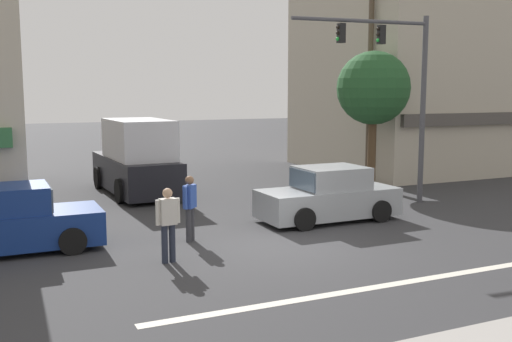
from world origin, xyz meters
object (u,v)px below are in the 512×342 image
traffic_light_mast (399,78)px  sedan_crossing_center (10,222)px  utility_pole_far_right (370,77)px  pedestrian_mid_crossing (190,204)px  sedan_parked_curbside (329,196)px  street_tree (373,89)px  pedestrian_far_side (168,220)px  box_truck_waiting_far (137,160)px

traffic_light_mast → sedan_crossing_center: size_ratio=1.51×
utility_pole_far_right → sedan_crossing_center: 15.48m
traffic_light_mast → pedestrian_mid_crossing: traffic_light_mast is taller
traffic_light_mast → sedan_parked_curbside: size_ratio=1.51×
street_tree → pedestrian_far_side: 12.40m
street_tree → traffic_light_mast: traffic_light_mast is taller
street_tree → pedestrian_mid_crossing: 10.75m
pedestrian_far_side → box_truck_waiting_far: bearing=80.6°
traffic_light_mast → pedestrian_far_side: traffic_light_mast is taller
sedan_crossing_center → box_truck_waiting_far: 8.08m
traffic_light_mast → box_truck_waiting_far: traffic_light_mast is taller
traffic_light_mast → box_truck_waiting_far: 9.67m
utility_pole_far_right → pedestrian_far_side: size_ratio=4.98×
street_tree → utility_pole_far_right: (0.78, 1.34, 0.46)m
street_tree → pedestrian_mid_crossing: size_ratio=3.16×
utility_pole_far_right → pedestrian_mid_crossing: size_ratio=4.98×
utility_pole_far_right → sedan_parked_curbside: 8.62m
utility_pole_far_right → box_truck_waiting_far: size_ratio=1.47×
sedan_crossing_center → pedestrian_far_side: bearing=-37.6°
box_truck_waiting_far → pedestrian_far_side: box_truck_waiting_far is taller
street_tree → box_truck_waiting_far: 9.32m
street_tree → box_truck_waiting_far: size_ratio=0.93×
pedestrian_far_side → pedestrian_mid_crossing: bearing=57.0°
utility_pole_far_right → sedan_parked_curbside: (-5.39, -5.69, -3.59)m
box_truck_waiting_far → pedestrian_far_side: bearing=-99.4°
street_tree → pedestrian_far_side: (-10.11, -6.58, -2.89)m
sedan_parked_curbside → utility_pole_far_right: bearing=46.5°
traffic_light_mast → box_truck_waiting_far: size_ratio=1.10×
pedestrian_mid_crossing → sedan_parked_curbside: bearing=8.3°
sedan_parked_curbside → box_truck_waiting_far: 7.89m
street_tree → utility_pole_far_right: size_ratio=0.64×
street_tree → pedestrian_far_side: size_ratio=3.16×
box_truck_waiting_far → pedestrian_mid_crossing: (-0.45, -7.42, -0.30)m
traffic_light_mast → pedestrian_far_side: bearing=-158.4°
street_tree → sedan_crossing_center: street_tree is taller
street_tree → box_truck_waiting_far: bearing=164.3°
utility_pole_far_right → pedestrian_far_side: bearing=-143.9°
box_truck_waiting_far → pedestrian_mid_crossing: box_truck_waiting_far is taller
sedan_parked_curbside → pedestrian_far_side: size_ratio=2.46×
sedan_crossing_center → pedestrian_far_side: (3.12, -2.40, 0.24)m
pedestrian_mid_crossing → pedestrian_far_side: size_ratio=1.00×
sedan_crossing_center → pedestrian_far_side: 3.94m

